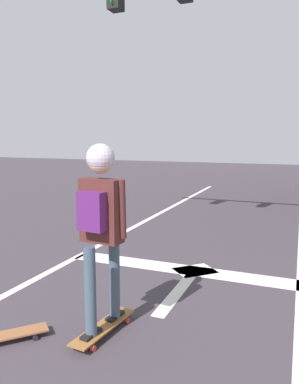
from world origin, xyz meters
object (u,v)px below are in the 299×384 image
(skater, at_px, (101,211))
(spare_skateboard, at_px, (4,336))
(traffic_signal_mast, at_px, (247,15))
(skateboard, at_px, (104,327))

(skater, relative_size, spare_skateboard, 2.46)
(skater, relative_size, traffic_signal_mast, 0.33)
(skateboard, relative_size, spare_skateboard, 1.22)
(spare_skateboard, height_order, traffic_signal_mast, traffic_signal_mast)
(skateboard, relative_size, traffic_signal_mast, 0.16)
(skateboard, distance_m, skater, 1.17)
(skater, distance_m, traffic_signal_mast, 4.51)
(skater, bearing_deg, skateboard, 83.99)
(skateboard, bearing_deg, spare_skateboard, -148.02)
(spare_skateboard, bearing_deg, skateboard, 31.98)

